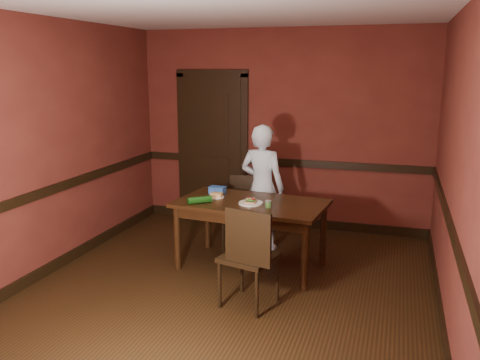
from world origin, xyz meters
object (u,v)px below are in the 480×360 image
Objects in this scene: chair_far at (241,213)px; sauce_jar at (268,204)px; person at (262,187)px; cheese_saucer at (217,196)px; chair_near at (249,255)px; sandwich_plate at (251,202)px; dining_table at (251,235)px; food_tub at (217,190)px.

sauce_jar is at bearing -58.41° from chair_far.
person is 8.96× the size of cheese_saucer.
chair_far is 5.17× the size of cheese_saucer.
chair_near is 1.19m from cheese_saucer.
person reaches higher than sauce_jar.
sandwich_plate is 3.39× the size of sauce_jar.
cheese_saucer is (-0.42, 0.06, 0.40)m from dining_table.
cheese_saucer is (-0.44, 0.14, 0.00)m from sandwich_plate.
person is at bearing 57.95° from cheese_saucer.
food_tub is (-0.43, -0.40, 0.03)m from person.
chair_far is at bearing 123.45° from dining_table.
chair_far is 1.54m from chair_near.
cheese_saucer is at bearing 161.89° from sandwich_plate.
chair_far is at bearing -55.74° from chair_near.
cheese_saucer is at bearing 66.97° from person.
chair_near is (0.53, -1.44, 0.05)m from chair_far.
cheese_saucer is (-0.66, 0.95, 0.28)m from chair_near.
person reaches higher than cheese_saucer.
sauce_jar is 0.45× the size of cheese_saucer.
dining_table is 1.64× the size of chair_near.
person is at bearing -65.34° from chair_near.
sandwich_plate is at bearing 157.17° from sauce_jar.
chair_near is 0.78m from sauce_jar.
food_tub is at bearing -126.52° from chair_far.
chair_near is at bearing -74.27° from chair_far.
food_tub is at bearing 107.23° from cheese_saucer.
sauce_jar reaches higher than dining_table.
cheese_saucer is (-0.37, -0.59, 0.01)m from person.
chair_far is 0.78m from sandwich_plate.
sauce_jar is (0.53, -0.73, 0.35)m from chair_far.
dining_table is 8.31× the size of food_tub.
person reaches higher than sandwich_plate.
food_tub is at bearing -43.76° from chair_near.
chair_far is 0.90× the size of chair_near.
chair_near is 1.39m from food_tub.
dining_table is at bearing 104.01° from sandwich_plate.
chair_near is 3.74× the size of sandwich_plate.
sauce_jar is (0.29, -0.83, 0.03)m from person.
dining_table is at bearing 143.31° from sauce_jar.
chair_far is (-0.29, 0.55, 0.06)m from dining_table.
sandwich_plate is at bearing -30.53° from food_tub.
food_tub is at bearing 149.28° from sauce_jar.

